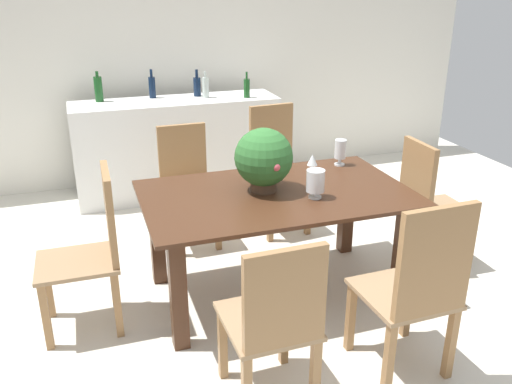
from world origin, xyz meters
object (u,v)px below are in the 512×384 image
at_px(chair_near_left, 275,319).
at_px(chair_foot_end, 427,200).
at_px(chair_far_left, 186,179).
at_px(kitchen_counter, 178,147).
at_px(wine_bottle_dark, 197,86).
at_px(flower_centerpiece, 264,158).
at_px(wine_glass, 312,161).
at_px(chair_far_right, 275,163).
at_px(wine_bottle_tall, 205,87).
at_px(wine_bottle_amber, 98,89).
at_px(wine_bottle_green, 247,88).
at_px(chair_head_end, 94,245).
at_px(crystal_vase_center_near, 340,150).
at_px(crystal_vase_left, 315,182).
at_px(dining_table, 276,212).
at_px(chair_near_right, 418,285).
at_px(wine_bottle_clear, 152,87).

distance_m(chair_near_left, chair_foot_end, 1.88).
relative_size(chair_far_left, chair_foot_end, 0.97).
distance_m(kitchen_counter, wine_bottle_dark, 0.64).
relative_size(chair_far_left, flower_centerpiece, 2.27).
bearing_deg(chair_foot_end, wine_glass, 78.35).
bearing_deg(chair_far_right, wine_bottle_tall, 103.53).
bearing_deg(wine_bottle_amber, flower_centerpiece, -67.74).
bearing_deg(wine_bottle_green, chair_near_left, -105.18).
relative_size(chair_head_end, wine_bottle_tall, 4.02).
distance_m(crystal_vase_center_near, wine_glass, 0.34).
xyz_separation_m(chair_far_left, wine_glass, (0.73, -0.84, 0.34)).
height_order(chair_near_left, kitchen_counter, chair_near_left).
bearing_deg(wine_bottle_tall, crystal_vase_left, -85.95).
xyz_separation_m(chair_far_right, wine_bottle_dark, (-0.40, 1.14, 0.48)).
height_order(chair_far_left, crystal_vase_center_near, chair_far_left).
height_order(flower_centerpiece, kitchen_counter, flower_centerpiece).
relative_size(dining_table, wine_bottle_dark, 6.67).
relative_size(chair_near_right, wine_glass, 6.48).
bearing_deg(wine_bottle_clear, wine_bottle_green, -17.39).
relative_size(chair_near_left, flower_centerpiece, 2.30).
height_order(chair_head_end, wine_glass, chair_head_end).
relative_size(chair_far_left, wine_bottle_green, 3.82).
bearing_deg(wine_glass, chair_foot_end, -12.97).
relative_size(crystal_vase_left, kitchen_counter, 0.09).
height_order(crystal_vase_left, kitchen_counter, kitchen_counter).
bearing_deg(wine_bottle_green, dining_table, -102.18).
height_order(chair_head_end, crystal_vase_left, chair_head_end).
bearing_deg(flower_centerpiece, wine_bottle_green, 75.56).
xyz_separation_m(chair_foot_end, crystal_vase_center_near, (-0.54, 0.36, 0.33)).
distance_m(chair_foot_end, wine_bottle_dark, 2.54).
bearing_deg(wine_bottle_dark, wine_bottle_tall, -58.28).
distance_m(chair_far_right, kitchen_counter, 1.23).
height_order(chair_far_right, wine_bottle_clear, wine_bottle_clear).
xyz_separation_m(wine_bottle_clear, wine_bottle_green, (0.88, -0.27, -0.01)).
bearing_deg(kitchen_counter, chair_near_right, -78.01).
bearing_deg(chair_far_right, wine_bottle_green, 82.84).
relative_size(chair_foot_end, wine_bottle_green, 3.94).
relative_size(chair_head_end, chair_far_right, 0.96).
height_order(chair_near_left, chair_foot_end, chair_foot_end).
bearing_deg(crystal_vase_left, chair_near_left, -124.27).
xyz_separation_m(chair_foot_end, crystal_vase_left, (-0.98, -0.17, 0.32)).
bearing_deg(chair_head_end, dining_table, 90.73).
bearing_deg(dining_table, chair_near_left, -110.63).
bearing_deg(flower_centerpiece, crystal_vase_center_near, 23.47).
xyz_separation_m(chair_near_right, wine_bottle_green, (0.03, 3.00, 0.48)).
xyz_separation_m(wine_bottle_tall, wine_bottle_green, (0.38, -0.12, -0.01)).
distance_m(wine_bottle_dark, wine_bottle_tall, 0.12).
relative_size(crystal_vase_left, wine_bottle_tall, 0.74).
bearing_deg(chair_head_end, crystal_vase_left, 83.55).
relative_size(chair_near_right, kitchen_counter, 0.53).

